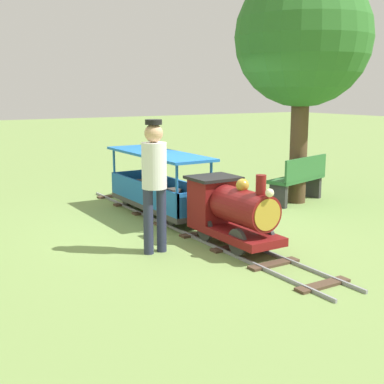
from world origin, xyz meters
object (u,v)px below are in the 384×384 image
at_px(locomotive, 231,209).
at_px(conductor_person, 154,176).
at_px(passenger_car, 158,189).
at_px(oak_tree_near, 303,39).
at_px(park_bench, 299,179).

bearing_deg(locomotive, conductor_person, -16.88).
relative_size(passenger_car, oak_tree_near, 0.59).
relative_size(locomotive, conductor_person, 0.89).
distance_m(locomotive, conductor_person, 1.08).
distance_m(passenger_car, oak_tree_near, 3.51).
bearing_deg(park_bench, passenger_car, -9.66).
xyz_separation_m(conductor_person, park_bench, (-3.50, -1.23, -0.54)).
bearing_deg(locomotive, passenger_car, -90.00).
height_order(locomotive, passenger_car, passenger_car).
bearing_deg(park_bench, locomotive, 30.39).
relative_size(passenger_car, conductor_person, 1.45).
xyz_separation_m(locomotive, passenger_car, (0.00, -1.95, -0.06)).
relative_size(locomotive, passenger_car, 0.61).
bearing_deg(park_bench, oak_tree_near, -64.16).
distance_m(locomotive, oak_tree_near, 3.77).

